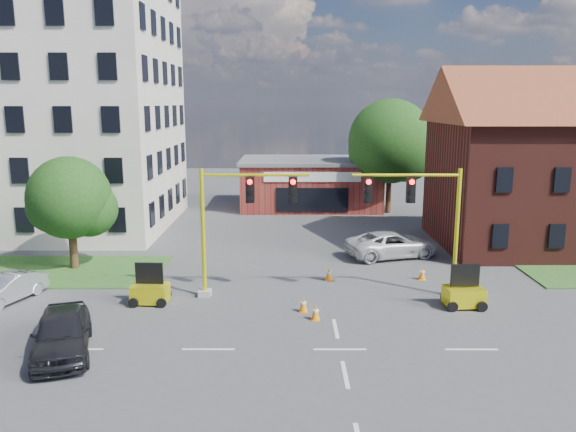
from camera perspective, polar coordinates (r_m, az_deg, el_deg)
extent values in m
plane|color=#47474A|center=(21.97, 5.30, -13.34)|extent=(120.00, 120.00, 0.00)
cube|color=silver|center=(45.59, -23.76, 11.51)|extent=(18.00, 15.00, 20.00)
cube|color=maroon|center=(50.41, 2.29, 3.22)|extent=(12.00, 8.00, 4.00)
cube|color=#5E5E60|center=(50.15, 2.31, 5.66)|extent=(12.40, 8.40, 0.30)
cube|color=white|center=(46.24, 2.49, 3.98)|extent=(8.00, 0.10, 0.80)
cube|color=black|center=(46.52, 2.47, 1.66)|extent=(6.00, 0.10, 2.00)
cylinder|color=#3D2B16|center=(48.13, 10.19, 2.84)|extent=(0.44, 0.44, 4.30)
sphere|color=#1B3A12|center=(47.72, 10.36, 7.48)|extent=(7.02, 7.02, 7.02)
sphere|color=#1B3A12|center=(48.35, 11.90, 6.31)|extent=(4.91, 4.91, 4.91)
cylinder|color=#3D2B16|center=(33.57, -20.99, -2.68)|extent=(0.44, 0.44, 2.89)
sphere|color=#1B3A12|center=(33.06, -21.32, 1.74)|extent=(4.55, 4.55, 4.55)
sphere|color=#1B3A12|center=(33.13, -19.59, 0.73)|extent=(3.18, 3.18, 3.18)
cube|color=#979892|center=(27.69, -8.42, -7.75)|extent=(0.60, 0.60, 0.30)
cylinder|color=yellow|center=(26.87, -8.61, -1.79)|extent=(0.20, 0.20, 6.20)
cylinder|color=yellow|center=(26.11, -3.34, 4.18)|extent=(5.00, 0.14, 0.14)
cube|color=black|center=(26.23, -3.87, 2.66)|extent=(0.40, 0.32, 1.20)
cube|color=black|center=(26.17, 0.51, 2.66)|extent=(0.40, 0.32, 1.20)
sphere|color=#FF0C07|center=(25.99, -3.91, 3.47)|extent=(0.24, 0.24, 0.24)
cube|color=#979892|center=(28.52, 16.39, -7.53)|extent=(0.60, 0.60, 0.30)
cylinder|color=yellow|center=(27.73, 16.73, -1.74)|extent=(0.20, 0.20, 6.20)
cylinder|color=yellow|center=(26.63, 11.91, 4.09)|extent=(5.00, 0.14, 0.14)
cube|color=black|center=(26.78, 12.37, 2.60)|extent=(0.40, 0.32, 1.20)
cube|color=black|center=(26.43, 8.13, 2.64)|extent=(0.40, 0.32, 1.20)
sphere|color=#FF0C07|center=(26.55, 12.49, 3.39)|extent=(0.24, 0.24, 0.24)
cube|color=yellow|center=(27.10, -13.82, -7.60)|extent=(1.69, 1.17, 0.82)
cube|color=black|center=(26.81, -13.92, -5.66)|extent=(1.29, 0.17, 1.01)
cube|color=yellow|center=(27.10, 17.42, -7.77)|extent=(1.79, 1.27, 0.85)
cube|color=black|center=(26.80, 17.55, -5.76)|extent=(1.33, 0.22, 1.04)
cube|color=orange|center=(25.48, 1.57, -9.66)|extent=(0.38, 0.38, 0.04)
cone|color=orange|center=(25.37, 1.58, -8.96)|extent=(0.40, 0.40, 0.70)
cylinder|color=white|center=(25.34, 1.58, -8.82)|extent=(0.27, 0.27, 0.09)
cube|color=orange|center=(29.84, 4.17, -6.49)|extent=(0.38, 0.38, 0.04)
cone|color=orange|center=(29.74, 4.18, -5.89)|extent=(0.40, 0.40, 0.70)
cylinder|color=white|center=(29.72, 4.18, -5.76)|extent=(0.27, 0.27, 0.09)
cube|color=orange|center=(24.62, 2.81, -10.45)|extent=(0.38, 0.38, 0.04)
cone|color=orange|center=(24.50, 2.82, -9.73)|extent=(0.40, 0.40, 0.70)
cylinder|color=white|center=(24.47, 2.82, -9.58)|extent=(0.27, 0.27, 0.09)
cube|color=orange|center=(30.71, 13.44, -6.26)|extent=(0.38, 0.38, 0.04)
cone|color=orange|center=(30.61, 13.47, -5.67)|extent=(0.40, 0.40, 0.70)
cylinder|color=white|center=(30.59, 13.47, -5.55)|extent=(0.27, 0.27, 0.09)
imported|color=silver|center=(34.58, 10.52, -2.85)|extent=(6.08, 4.06, 1.55)
imported|color=black|center=(22.82, -21.99, -10.91)|extent=(3.36, 5.28, 1.68)
imported|color=#9FA1A7|center=(29.57, -26.64, -6.60)|extent=(2.60, 4.18, 1.30)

